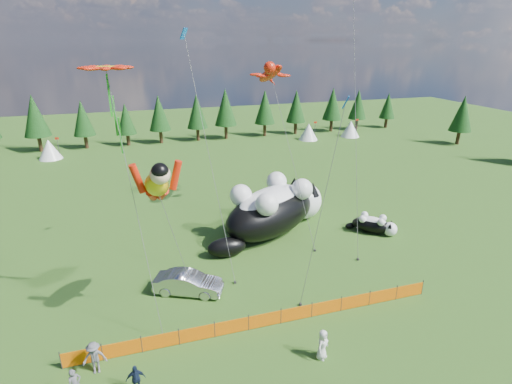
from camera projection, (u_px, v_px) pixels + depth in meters
ground at (251, 298)px, 26.27m from camera, size 160.00×160.00×0.00m
safety_fence at (265, 320)px, 23.41m from camera, size 22.06×0.06×1.10m
tree_line at (173, 118)px, 65.04m from camera, size 90.00×4.00×8.00m
festival_tents at (246, 136)px, 64.53m from camera, size 50.00×3.20×2.80m
cat_large at (275, 208)px, 34.59m from camera, size 12.03×8.99×4.78m
cat_small at (374, 224)px, 34.93m from camera, size 3.70×3.49×1.64m
car at (188, 283)px, 26.52m from camera, size 4.80×3.36×1.50m
spectator_a at (75, 384)px, 18.62m from camera, size 0.72×0.64×1.65m
spectator_c at (136, 379)px, 18.97m from camera, size 0.92×0.48×1.56m
spectator_d at (95, 358)px, 20.06m from camera, size 1.20×0.66×1.83m
spectator_e at (322, 345)px, 20.99m from camera, size 1.01×0.95×1.74m
superhero_kite at (157, 185)px, 21.60m from camera, size 4.32×4.62×10.57m
gecko_kite at (270, 74)px, 36.15m from camera, size 3.79×13.50×16.28m
flower_kite at (106, 71)px, 20.29m from camera, size 2.95×5.14×14.92m
diamond_kite_a at (187, 47)px, 26.14m from camera, size 2.28×5.67×17.33m
diamond_kite_c at (343, 116)px, 21.14m from camera, size 2.13×1.15×13.50m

